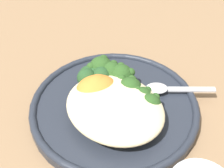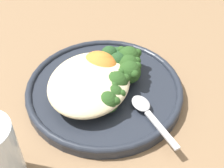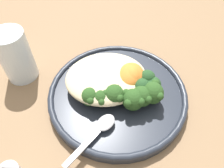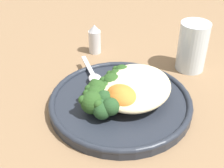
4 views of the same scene
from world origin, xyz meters
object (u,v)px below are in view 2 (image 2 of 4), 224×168
quinoa_mound (89,82)px  broccoli_stalk_3 (115,82)px  broccoli_stalk_4 (123,72)px  plate (104,89)px  sweet_potato_chunk_0 (101,65)px  broccoli_stalk_6 (124,60)px  sweet_potato_chunk_1 (102,64)px  kale_tuft (115,58)px  spoon (146,109)px  broccoli_stalk_5 (125,67)px  broccoli_stalk_1 (105,94)px  broccoli_stalk_0 (87,90)px  broccoli_stalk_2 (110,90)px

quinoa_mound → broccoli_stalk_3: bearing=-74.5°
broccoli_stalk_4 → quinoa_mound: bearing=-146.5°
broccoli_stalk_3 → quinoa_mound: bearing=-130.5°
plate → sweet_potato_chunk_0: size_ratio=4.10×
broccoli_stalk_6 → sweet_potato_chunk_1: (-0.02, 0.03, 0.00)m
sweet_potato_chunk_1 → kale_tuft: size_ratio=0.90×
broccoli_stalk_4 → sweet_potato_chunk_0: bearing=166.7°
spoon → broccoli_stalk_3: bearing=-162.9°
broccoli_stalk_5 → broccoli_stalk_6: 0.02m
broccoli_stalk_3 → broccoli_stalk_6: (0.06, -0.00, -0.00)m
plate → broccoli_stalk_4: (0.02, -0.03, 0.03)m
broccoli_stalk_1 → kale_tuft: size_ratio=2.11×
plate → sweet_potato_chunk_0: (0.03, 0.01, 0.03)m
kale_tuft → spoon: bearing=-142.2°
broccoli_stalk_0 → broccoli_stalk_6: size_ratio=1.11×
quinoa_mound → sweet_potato_chunk_1: sweet_potato_chunk_1 is taller
spoon → quinoa_mound: bearing=-145.9°
broccoli_stalk_1 → kale_tuft: bearing=156.3°
broccoli_stalk_4 → spoon: broccoli_stalk_4 is taller
broccoli_stalk_1 → broccoli_stalk_4: bearing=136.8°
broccoli_stalk_0 → broccoli_stalk_6: broccoli_stalk_6 is taller
plate → broccoli_stalk_2: size_ratio=3.02×
broccoli_stalk_1 → spoon: bearing=57.9°
broccoli_stalk_0 → kale_tuft: size_ratio=1.63×
plate → broccoli_stalk_0: 0.05m
broccoli_stalk_2 → sweet_potato_chunk_0: sweet_potato_chunk_0 is taller
plate → broccoli_stalk_4: bearing=-53.5°
quinoa_mound → broccoli_stalk_4: size_ratio=1.54×
broccoli_stalk_6 → broccoli_stalk_3: bearing=-136.0°
sweet_potato_chunk_0 → broccoli_stalk_2: bearing=-148.2°
sweet_potato_chunk_0 → spoon: size_ratio=0.69×
broccoli_stalk_1 → kale_tuft: 0.09m
broccoli_stalk_0 → sweet_potato_chunk_1: 0.06m
broccoli_stalk_3 → sweet_potato_chunk_0: size_ratio=1.24×
kale_tuft → plate: bearing=173.4°
broccoli_stalk_6 → kale_tuft: 0.02m
broccoli_stalk_6 → kale_tuft: size_ratio=1.47×
plate → broccoli_stalk_5: 0.05m
broccoli_stalk_0 → kale_tuft: (0.09, -0.03, 0.00)m
broccoli_stalk_4 → sweet_potato_chunk_1: 0.04m
broccoli_stalk_3 → broccoli_stalk_5: bearing=115.1°
broccoli_stalk_0 → sweet_potato_chunk_1: size_ratio=1.81×
broccoli_stalk_6 → spoon: size_ratio=0.85×
plate → broccoli_stalk_0: size_ratio=2.98×
spoon → broccoli_stalk_4: bearing=176.8°
broccoli_stalk_3 → broccoli_stalk_1: bearing=-74.6°
broccoli_stalk_0 → broccoli_stalk_6: bearing=159.5°
kale_tuft → broccoli_stalk_1: bearing=-176.7°
broccoli_stalk_4 → broccoli_stalk_6: 0.03m
sweet_potato_chunk_1 → broccoli_stalk_4: bearing=-100.5°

